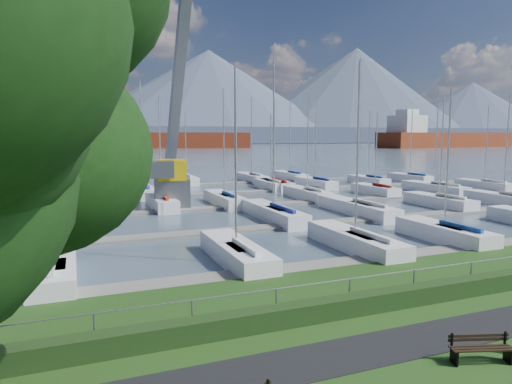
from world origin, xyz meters
TOP-DOWN VIEW (x-y plane):
  - path at (0.00, -3.00)m, footprint 160.00×2.00m
  - water at (0.00, 260.00)m, footprint 800.00×540.00m
  - hedge at (0.00, -0.40)m, footprint 80.00×0.70m
  - fence at (0.00, 0.00)m, footprint 80.00×0.04m
  - foothill at (0.00, 330.00)m, footprint 900.00×80.00m
  - mountains at (7.35, 404.62)m, footprint 1190.00×360.00m
  - docks at (0.00, 26.00)m, footprint 90.00×41.60m
  - bench_right at (0.30, -4.80)m, footprint 1.84×0.95m
  - crane at (-1.63, 29.23)m, footprint 4.78×13.36m
  - cargo_ship_mid at (21.73, 220.37)m, footprint 98.78×39.43m
  - cargo_ship_east at (171.82, 177.04)m, footprint 86.34×26.86m
  - sailboat_fleet at (-1.18, 29.40)m, footprint 75.70×49.24m

SIDE VIEW (x-z plane):
  - water at x=0.00m, z-range -0.50..-0.30m
  - docks at x=0.00m, z-range -0.34..-0.09m
  - path at x=0.00m, z-range -0.01..0.03m
  - hedge at x=0.00m, z-range 0.00..0.70m
  - bench_right at x=0.30m, z-range -0.01..0.84m
  - fence at x=0.00m, z-range 1.18..1.22m
  - cargo_ship_mid at x=21.73m, z-range -7.19..14.31m
  - cargo_ship_east at x=171.82m, z-range -7.06..14.44m
  - crane at x=-1.63m, z-range -5.85..16.50m
  - sailboat_fleet at x=-1.18m, z-range -1.28..12.04m
  - foothill at x=0.00m, z-range 0.00..12.00m
  - mountains at x=7.35m, z-range -10.82..104.18m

